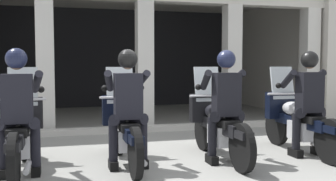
% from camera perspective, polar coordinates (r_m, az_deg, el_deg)
% --- Properties ---
extents(ground_plane, '(80.00, 80.00, 0.00)m').
position_cam_1_polar(ground_plane, '(8.66, -4.88, -5.41)').
color(ground_plane, gray).
extents(station_building, '(9.33, 5.22, 3.33)m').
position_cam_1_polar(station_building, '(11.17, -6.21, 7.48)').
color(station_building, black).
rests_on(station_building, ground).
extents(kerb_strip, '(8.83, 0.24, 0.12)m').
position_cam_1_polar(kerb_strip, '(8.20, -2.67, -5.50)').
color(kerb_strip, '#B7B5AD').
rests_on(kerb_strip, ground).
extents(motorcycle_far_left, '(0.62, 2.04, 1.35)m').
position_cam_1_polar(motorcycle_far_left, '(5.50, -20.53, -5.71)').
color(motorcycle_far_left, black).
rests_on(motorcycle_far_left, ground).
extents(police_officer_far_left, '(0.63, 0.61, 1.58)m').
position_cam_1_polar(police_officer_far_left, '(5.17, -20.94, -1.42)').
color(police_officer_far_left, black).
rests_on(police_officer_far_left, ground).
extents(motorcycle_center_left, '(0.62, 2.04, 1.35)m').
position_cam_1_polar(motorcycle_center_left, '(5.56, -6.28, -5.39)').
color(motorcycle_center_left, black).
rests_on(motorcycle_center_left, ground).
extents(police_officer_center_left, '(0.63, 0.61, 1.58)m').
position_cam_1_polar(police_officer_center_left, '(5.23, -5.84, -1.13)').
color(police_officer_center_left, black).
rests_on(police_officer_center_left, ground).
extents(motorcycle_center_right, '(0.62, 2.04, 1.35)m').
position_cam_1_polar(motorcycle_center_right, '(5.87, 7.17, -4.91)').
color(motorcycle_center_right, black).
rests_on(motorcycle_center_right, ground).
extents(police_officer_center_right, '(0.63, 0.61, 1.58)m').
position_cam_1_polar(police_officer_center_right, '(5.56, 8.31, -0.86)').
color(police_officer_center_right, black).
rests_on(police_officer_center_right, ground).
extents(motorcycle_far_right, '(0.62, 2.04, 1.35)m').
position_cam_1_polar(motorcycle_far_right, '(6.56, 18.12, -4.15)').
color(motorcycle_far_right, black).
rests_on(motorcycle_far_right, ground).
extents(police_officer_far_right, '(0.63, 0.61, 1.58)m').
position_cam_1_polar(police_officer_far_right, '(6.28, 19.61, -0.51)').
color(police_officer_far_right, black).
rests_on(police_officer_far_right, ground).
extents(bollard_kerbside, '(0.14, 0.14, 1.01)m').
position_cam_1_polar(bollard_kerbside, '(9.46, 21.14, -1.82)').
color(bollard_kerbside, yellow).
rests_on(bollard_kerbside, ground).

